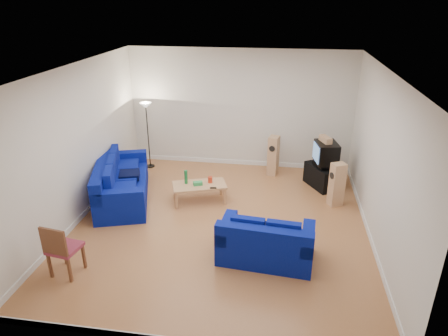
# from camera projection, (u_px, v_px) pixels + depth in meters

# --- Properties ---
(room) EXTENTS (6.01, 6.51, 3.21)m
(room) POSITION_uv_depth(u_px,v_px,m) (221.00, 155.00, 7.81)
(room) COLOR #95552E
(room) RESTS_ON ground
(sofa_three_seat) EXTENTS (1.78, 2.70, 0.96)m
(sofa_three_seat) POSITION_uv_depth(u_px,v_px,m) (120.00, 185.00, 9.31)
(sofa_three_seat) COLOR #000B74
(sofa_three_seat) RESTS_ON ground
(sofa_loveseat) EXTENTS (1.76, 1.08, 0.84)m
(sofa_loveseat) POSITION_uv_depth(u_px,v_px,m) (265.00, 245.00, 7.15)
(sofa_loveseat) COLOR #000B74
(sofa_loveseat) RESTS_ON ground
(coffee_table) EXTENTS (1.34, 0.97, 0.44)m
(coffee_table) POSITION_uv_depth(u_px,v_px,m) (199.00, 186.00, 9.17)
(coffee_table) COLOR tan
(coffee_table) RESTS_ON ground
(bottle) EXTENTS (0.09, 0.09, 0.32)m
(bottle) POSITION_uv_depth(u_px,v_px,m) (186.00, 177.00, 9.13)
(bottle) COLOR #197233
(bottle) RESTS_ON coffee_table
(tissue_box) EXTENTS (0.23, 0.18, 0.08)m
(tissue_box) POSITION_uv_depth(u_px,v_px,m) (198.00, 183.00, 9.10)
(tissue_box) COLOR green
(tissue_box) RESTS_ON coffee_table
(red_canister) EXTENTS (0.11, 0.11, 0.14)m
(red_canister) POSITION_uv_depth(u_px,v_px,m) (210.00, 180.00, 9.21)
(red_canister) COLOR red
(red_canister) RESTS_ON coffee_table
(remote) EXTENTS (0.15, 0.07, 0.02)m
(remote) POSITION_uv_depth(u_px,v_px,m) (213.00, 188.00, 8.96)
(remote) COLOR black
(remote) RESTS_ON coffee_table
(tv_stand) EXTENTS (0.89, 1.03, 0.55)m
(tv_stand) POSITION_uv_depth(u_px,v_px,m) (322.00, 176.00, 9.95)
(tv_stand) COLOR black
(tv_stand) RESTS_ON ground
(av_receiver) EXTENTS (0.52, 0.56, 0.10)m
(av_receiver) POSITION_uv_depth(u_px,v_px,m) (323.00, 165.00, 9.79)
(av_receiver) COLOR black
(av_receiver) RESTS_ON tv_stand
(television) EXTENTS (0.61, 0.74, 0.51)m
(television) POSITION_uv_depth(u_px,v_px,m) (326.00, 153.00, 9.68)
(television) COLOR black
(television) RESTS_ON av_receiver
(centre_speaker) EXTENTS (0.30, 0.43, 0.14)m
(centre_speaker) POSITION_uv_depth(u_px,v_px,m) (326.00, 139.00, 9.60)
(centre_speaker) COLOR tan
(centre_speaker) RESTS_ON television
(speaker_left) EXTENTS (0.32, 0.37, 1.06)m
(speaker_left) POSITION_uv_depth(u_px,v_px,m) (273.00, 156.00, 10.53)
(speaker_left) COLOR tan
(speaker_left) RESTS_ON ground
(speaker_right) EXTENTS (0.37, 0.34, 1.02)m
(speaker_right) POSITION_uv_depth(u_px,v_px,m) (337.00, 184.00, 8.98)
(speaker_right) COLOR tan
(speaker_right) RESTS_ON ground
(floor_lamp) EXTENTS (0.31, 0.31, 1.83)m
(floor_lamp) POSITION_uv_depth(u_px,v_px,m) (146.00, 114.00, 10.61)
(floor_lamp) COLOR black
(floor_lamp) RESTS_ON ground
(dining_chair) EXTENTS (0.55, 0.55, 1.00)m
(dining_chair) POSITION_uv_depth(u_px,v_px,m) (61.00, 248.00, 6.65)
(dining_chair) COLOR brown
(dining_chair) RESTS_ON ground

